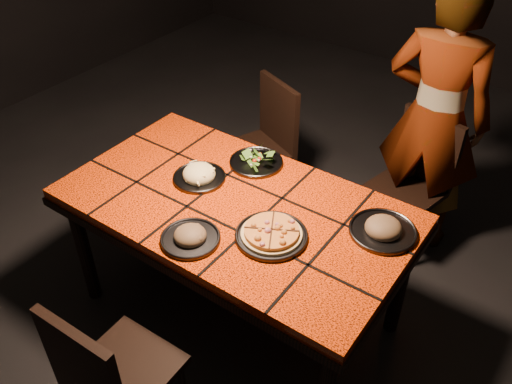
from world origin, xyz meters
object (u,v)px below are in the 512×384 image
Objects in this scene: plate_pizza at (271,234)px; chair_far_left at (266,138)px; dining_table at (235,216)px; chair_far_right at (414,176)px; chair_near at (108,373)px; plate_pasta at (199,175)px; diner at (435,118)px.

chair_far_left is at bearing 125.53° from plate_pizza.
dining_table is at bearing -41.11° from chair_far_left.
plate_pizza is (-0.22, -1.15, 0.29)m from chair_far_right.
chair_near is (0.02, -0.85, -0.19)m from dining_table.
dining_table is 0.27m from plate_pasta.
plate_pasta is (-0.25, 0.05, 0.10)m from dining_table.
plate_pizza is (0.70, -0.98, 0.28)m from chair_far_left.
chair_far_right is (0.92, 0.17, -0.01)m from chair_far_left.
dining_table is at bearing -10.29° from plate_pasta.
diner is 1.28m from plate_pizza.
chair_far_right is 3.27× the size of plate_pasta.
plate_pasta is (-0.75, -1.11, -0.04)m from diner.
chair_far_left is at bearing 13.15° from diner.
chair_far_right is at bearing -105.09° from chair_near.
chair_near is at bearing -90.73° from chair_far_right.
diner is at bearing 66.72° from dining_table.
chair_far_right is 1.21m from plate_pizza.
plate_pizza is at bearing -15.46° from plate_pasta.
dining_table is 0.87m from chair_near.
chair_far_right is 0.35m from diner.
dining_table is at bearing 159.94° from plate_pizza.
chair_far_left reaches higher than plate_pizza.
plate_pasta is (-0.73, -1.01, 0.29)m from chair_far_right.
chair_far_left reaches higher than chair_near.
chair_far_left is at bearing 116.08° from dining_table.
plate_pizza is 0.54m from plate_pasta.
chair_near is 1.79m from chair_far_left.
chair_near reaches higher than plate_pasta.
chair_far_right reaches higher than plate_pasta.
chair_far_left reaches higher than dining_table.
plate_pizza is at bearing -31.67° from chair_far_left.
plate_pasta is at bearing 164.54° from plate_pizza.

